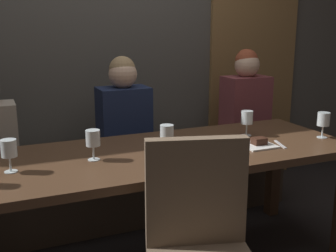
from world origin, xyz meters
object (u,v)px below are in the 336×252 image
diner_bearded (124,114)px  diner_far_end (245,101)px  dining_table (168,164)px  wine_glass_end_right (9,150)px  wine_glass_near_left (93,140)px  banquette_bench (131,190)px  wine_glass_far_right (167,133)px  fork_on_table (280,144)px  wine_glass_near_right (247,119)px  wine_glass_center_back (323,120)px  dessert_plate (258,144)px  chair_near_side (201,242)px

diner_bearded → diner_far_end: 1.05m
dining_table → wine_glass_end_right: wine_glass_end_right is taller
diner_bearded → wine_glass_end_right: 1.09m
dining_table → wine_glass_near_left: bearing=-178.1°
banquette_bench → wine_glass_far_right: wine_glass_far_right is taller
diner_bearded → wine_glass_far_right: 0.76m
banquette_bench → fork_on_table: size_ratio=14.71×
wine_glass_near_right → wine_glass_center_back: (0.42, -0.23, 0.00)m
dining_table → dessert_plate: (0.52, -0.14, 0.10)m
banquette_bench → diner_far_end: (1.00, 0.03, 0.60)m
dining_table → diner_far_end: 1.25m
banquette_bench → wine_glass_center_back: 1.45m
dining_table → fork_on_table: (0.66, -0.17, 0.09)m
chair_near_side → banquette_bench: bearing=83.6°
wine_glass_near_right → chair_near_side: bearing=-132.7°
banquette_bench → wine_glass_near_right: wine_glass_near_right is taller
dining_table → wine_glass_near_left: 0.48m
wine_glass_center_back → wine_glass_near_left: same height
chair_near_side → wine_glass_end_right: (-0.69, 0.68, 0.29)m
wine_glass_near_right → wine_glass_end_right: 1.45m
dining_table → wine_glass_end_right: size_ratio=13.41×
chair_near_side → diner_bearded: size_ratio=1.26×
diner_bearded → wine_glass_end_right: bearing=-137.6°
diner_far_end → wine_glass_far_right: 1.30m
wine_glass_end_right → wine_glass_near_left: 0.42m
wine_glass_far_right → dessert_plate: wine_glass_far_right is taller
banquette_bench → diner_far_end: diner_far_end is taller
banquette_bench → diner_bearded: diner_bearded is taller
wine_glass_far_right → wine_glass_center_back: bearing=-4.3°
diner_far_end → fork_on_table: size_ratio=4.73×
dessert_plate → banquette_bench: bearing=122.1°
wine_glass_end_right → banquette_bench: bearing=41.0°
dining_table → banquette_bench: size_ratio=0.88×
diner_far_end → dessert_plate: 0.99m
wine_glass_far_right → dessert_plate: 0.57m
chair_near_side → wine_glass_near_right: size_ratio=5.98×
chair_near_side → wine_glass_center_back: 1.34m
diner_bearded → diner_far_end: bearing=1.7°
wine_glass_far_right → wine_glass_end_right: same height
chair_near_side → diner_far_end: size_ratio=1.22×
banquette_bench → wine_glass_near_left: bearing=-121.3°
wine_glass_near_left → banquette_bench: bearing=58.7°
wine_glass_center_back → wine_glass_end_right: 1.86m
diner_far_end → wine_glass_near_right: diner_far_end is taller
banquette_bench → diner_bearded: 0.59m
fork_on_table → wine_glass_end_right: bearing=-168.0°
wine_glass_end_right → fork_on_table: size_ratio=0.96×
wine_glass_near_left → wine_glass_far_right: bearing=-6.8°
dining_table → dessert_plate: dessert_plate is taller
diner_bearded → wine_glass_center_back: diner_bearded is taller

